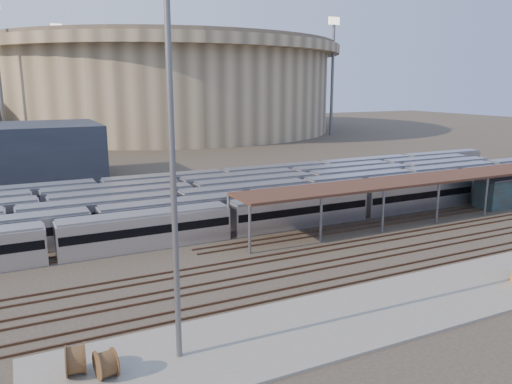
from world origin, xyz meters
The scene contains 11 objects.
ground centered at (0.00, 0.00, 0.00)m, with size 420.00×420.00×0.00m, color #383026.
apron centered at (-5.00, -15.00, 0.10)m, with size 50.00×9.00×0.20m, color gray.
subway_trains centered at (-2.81, 18.50, 1.80)m, with size 127.81×23.90×3.60m.
inspection_shed centered at (22.00, 4.00, 4.98)m, with size 60.30×6.00×5.30m.
empty_tracks centered at (0.00, -5.00, 0.09)m, with size 170.00×9.62×0.18m.
stadium centered at (25.00, 140.00, 16.47)m, with size 124.00×124.00×32.50m.
floodlight_2 centered at (70.00, 100.00, 20.65)m, with size 4.00×1.00×38.40m.
floodlight_3 centered at (-10.00, 160.00, 20.65)m, with size 4.00×1.00×38.40m.
cable_reel_west centered at (-25.09, -15.08, 1.07)m, with size 1.73×1.73×0.96m, color brown.
cable_reel_east centered at (-26.62, -13.97, 1.14)m, with size 1.88×1.88×1.05m, color brown.
yard_light_pole centered at (-20.57, -14.68, 11.73)m, with size 0.81×0.36×22.89m.
Camera 1 is at (-28.85, -42.35, 16.94)m, focal length 35.00 mm.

